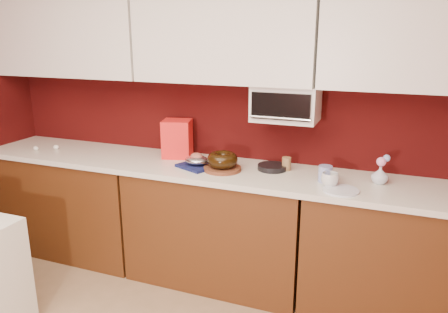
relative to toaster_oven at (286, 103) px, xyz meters
name	(u,v)px	position (x,y,z in m)	size (l,w,h in m)	color
wall_back	(233,113)	(-0.45, 0.15, -0.12)	(4.00, 0.02, 2.50)	#3C0908
base_cabinet_left	(75,203)	(-1.78, -0.17, -0.95)	(1.31, 0.58, 0.86)	#502910
base_cabinet_center	(218,227)	(-0.45, -0.17, -0.95)	(1.31, 0.58, 0.86)	#502910
base_cabinet_right	(407,258)	(0.88, -0.17, -0.95)	(1.31, 0.58, 0.86)	#502910
countertop	(218,170)	(-0.45, -0.17, -0.49)	(4.00, 0.62, 0.04)	silver
upper_cabinet_left	(71,32)	(-1.78, -0.02, 0.48)	(1.31, 0.33, 0.70)	white
upper_cabinet_center	(225,32)	(-0.45, -0.02, 0.48)	(1.31, 0.33, 0.70)	white
upper_cabinet_right	(434,32)	(0.88, -0.02, 0.48)	(1.31, 0.33, 0.70)	white
toaster_oven	(286,103)	(0.00, 0.00, 0.00)	(0.45, 0.30, 0.25)	white
toaster_oven_door	(280,107)	(0.00, -0.16, 0.00)	(0.40, 0.02, 0.18)	black
toaster_oven_handle	(279,118)	(0.00, -0.18, -0.07)	(0.02, 0.02, 0.42)	silver
cake_base	(222,169)	(-0.39, -0.21, -0.46)	(0.27, 0.27, 0.02)	brown
bundt_cake	(222,160)	(-0.39, -0.21, -0.39)	(0.22, 0.22, 0.09)	black
navy_towel	(197,166)	(-0.60, -0.21, -0.47)	(0.25, 0.21, 0.02)	#13194A
foil_ham_nest	(197,160)	(-0.60, -0.21, -0.42)	(0.18, 0.15, 0.07)	silver
roasted_ham	(197,157)	(-0.60, -0.21, -0.40)	(0.09, 0.08, 0.06)	#A6594C
pandoro_box	(177,139)	(-0.86, -0.01, -0.33)	(0.22, 0.20, 0.29)	red
dark_pan	(272,167)	(-0.07, -0.07, -0.46)	(0.21, 0.21, 0.04)	black
coffee_mug	(330,178)	(0.37, -0.27, -0.42)	(0.10, 0.10, 0.11)	silver
blue_jar	(325,174)	(0.33, -0.20, -0.42)	(0.09, 0.09, 0.11)	#1B3198
flower_vase	(380,174)	(0.66, -0.10, -0.41)	(0.09, 0.09, 0.13)	silver
flower_pink	(381,162)	(0.66, -0.10, -0.33)	(0.06, 0.06, 0.06)	#FF93C7
flower_blue	(387,158)	(0.69, -0.08, -0.30)	(0.05, 0.05, 0.05)	#8EA6E4
china_plate	(341,190)	(0.45, -0.34, -0.47)	(0.22, 0.22, 0.01)	white
amber_bottle	(285,163)	(0.02, -0.03, -0.43)	(0.03, 0.03, 0.10)	brown
paper_cup	(286,164)	(0.03, -0.05, -0.43)	(0.06, 0.06, 0.10)	olive
egg_left	(36,148)	(-2.05, -0.27, -0.46)	(0.05, 0.04, 0.04)	silver
egg_right	(56,147)	(-1.91, -0.18, -0.46)	(0.05, 0.04, 0.04)	white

